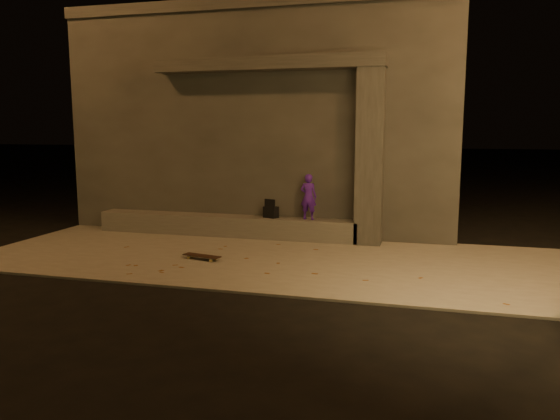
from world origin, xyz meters
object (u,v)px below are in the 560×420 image
(backpack, at_px, (271,211))
(skateboard, at_px, (202,256))
(skateboarder, at_px, (308,197))
(column, at_px, (370,157))

(backpack, height_order, skateboard, backpack)
(skateboarder, relative_size, backpack, 2.34)
(column, bearing_deg, skateboard, -140.84)
(column, bearing_deg, backpack, -180.00)
(skateboarder, xyz_separation_m, backpack, (-0.84, -0.00, -0.35))
(column, height_order, skateboarder, column)
(skateboarder, distance_m, backpack, 0.91)
(column, distance_m, skateboard, 3.99)
(backpack, bearing_deg, skateboarder, 20.52)
(backpack, distance_m, skateboard, 2.42)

